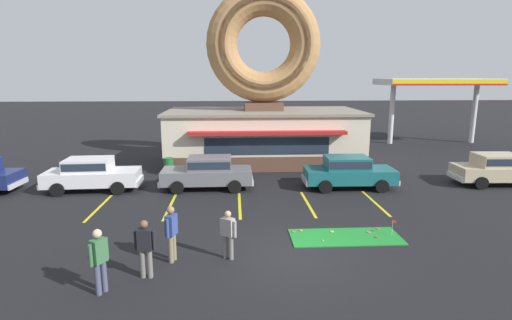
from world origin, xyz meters
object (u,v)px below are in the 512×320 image
(car_white, at_px, (91,173))
(pedestrian_clipboard_woman, at_px, (172,231))
(car_teal, at_px, (348,171))
(pedestrian_leather_jacket_man, at_px, (99,258))
(putting_flag_pin, at_px, (394,224))
(pedestrian_hooded_kid, at_px, (145,246))
(golf_ball, at_px, (323,240))
(pedestrian_blue_sweater_man, at_px, (228,233))
(car_grey, at_px, (208,171))
(trash_bin, at_px, (169,166))
(car_champagne, at_px, (498,168))

(car_white, bearing_deg, pedestrian_clipboard_woman, -57.45)
(car_teal, xyz_separation_m, pedestrian_leather_jacket_man, (-9.12, -9.43, 0.10))
(car_white, bearing_deg, putting_flag_pin, -27.13)
(car_teal, distance_m, pedestrian_hooded_kid, 11.89)
(golf_ball, bearing_deg, putting_flag_pin, 8.40)
(car_teal, distance_m, pedestrian_blue_sweater_man, 9.62)
(pedestrian_leather_jacket_man, bearing_deg, pedestrian_clipboard_woman, 48.09)
(putting_flag_pin, bearing_deg, car_grey, 136.78)
(pedestrian_hooded_kid, bearing_deg, trash_bin, 96.05)
(pedestrian_blue_sweater_man, relative_size, pedestrian_leather_jacket_man, 0.88)
(golf_ball, relative_size, car_teal, 0.01)
(pedestrian_hooded_kid, distance_m, pedestrian_leather_jacket_man, 1.25)
(pedestrian_clipboard_woman, bearing_deg, pedestrian_blue_sweater_man, 2.68)
(golf_ball, xyz_separation_m, car_grey, (-4.27, 6.81, 0.82))
(car_white, height_order, pedestrian_clipboard_woman, pedestrian_clipboard_woman)
(pedestrian_leather_jacket_man, bearing_deg, car_teal, 45.97)
(car_champagne, distance_m, car_grey, 14.85)
(car_grey, xyz_separation_m, pedestrian_leather_jacket_man, (-2.14, -9.70, 0.10))
(golf_ball, distance_m, pedestrian_blue_sweater_man, 3.45)
(putting_flag_pin, relative_size, pedestrian_clipboard_woman, 0.32)
(car_white, bearing_deg, car_grey, 0.24)
(car_champagne, distance_m, car_white, 20.50)
(pedestrian_hooded_kid, bearing_deg, car_teal, 46.81)
(golf_ball, distance_m, pedestrian_hooded_kid, 5.90)
(putting_flag_pin, xyz_separation_m, pedestrian_leather_jacket_man, (-8.98, -3.27, 0.54))
(car_champagne, xyz_separation_m, car_white, (-20.50, 0.05, 0.00))
(golf_ball, distance_m, car_grey, 8.08)
(putting_flag_pin, relative_size, trash_bin, 0.56)
(pedestrian_clipboard_woman, bearing_deg, putting_flag_pin, 11.73)
(golf_ball, xyz_separation_m, trash_bin, (-6.69, 9.74, 0.45))
(trash_bin, bearing_deg, pedestrian_hooded_kid, -83.95)
(golf_ball, xyz_separation_m, pedestrian_clipboard_woman, (-4.86, -1.16, 0.92))
(car_champagne, bearing_deg, putting_flag_pin, -141.58)
(golf_ball, relative_size, trash_bin, 0.04)
(putting_flag_pin, height_order, pedestrian_blue_sweater_man, pedestrian_blue_sweater_man)
(putting_flag_pin, bearing_deg, car_champagne, 38.42)
(car_champagne, height_order, trash_bin, car_champagne)
(pedestrian_hooded_kid, bearing_deg, car_champagne, 28.97)
(putting_flag_pin, bearing_deg, pedestrian_leather_jacket_man, -159.96)
(car_teal, relative_size, pedestrian_hooded_kid, 2.74)
(pedestrian_blue_sweater_man, bearing_deg, putting_flag_pin, 14.29)
(car_champagne, relative_size, pedestrian_clipboard_woman, 2.67)
(pedestrian_hooded_kid, height_order, trash_bin, pedestrian_hooded_kid)
(car_white, relative_size, pedestrian_leather_jacket_man, 2.65)
(car_grey, bearing_deg, pedestrian_clipboard_woman, -94.19)
(car_champagne, distance_m, trash_bin, 17.52)
(car_white, xyz_separation_m, pedestrian_clipboard_woman, (5.07, -7.94, 0.10))
(car_teal, height_order, pedestrian_hooded_kid, pedestrian_hooded_kid)
(car_grey, bearing_deg, car_white, -179.76)
(putting_flag_pin, relative_size, car_white, 0.12)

